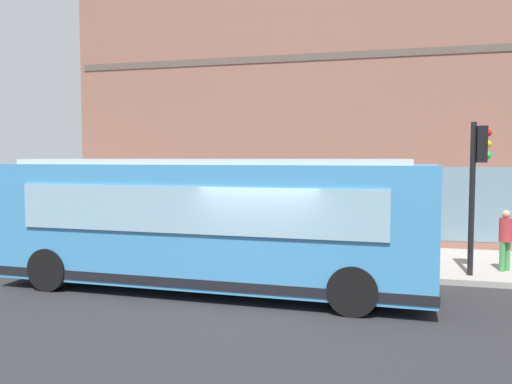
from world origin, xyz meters
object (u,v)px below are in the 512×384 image
Objects in this scene: traffic_light_near_corner at (478,169)px; pedestrian_walking_along_curb at (345,219)px; pedestrian_near_hydrant at (505,236)px; newspaper_vending_box at (152,228)px; city_bus_nearside at (211,224)px; fire_hydrant at (258,238)px.

traffic_light_near_corner is 4.84m from pedestrian_walking_along_curb.
pedestrian_near_hydrant is 1.77× the size of newspaper_vending_box.
city_bus_nearside is at bearing 114.63° from pedestrian_near_hydrant.
pedestrian_walking_along_curb is (0.58, -2.72, 0.64)m from fire_hydrant.
city_bus_nearside is at bearing -179.05° from fire_hydrant.
fire_hydrant is (2.31, 6.23, -2.31)m from traffic_light_near_corner.
newspaper_vending_box is (0.59, 4.01, 0.09)m from fire_hydrant.
newspaper_vending_box is (5.34, 4.09, -0.95)m from city_bus_nearside.
pedestrian_walking_along_curb is at bearing 50.56° from traffic_light_near_corner.
pedestrian_near_hydrant reaches higher than fire_hydrant.
pedestrian_near_hydrant is at bearing -116.29° from pedestrian_walking_along_curb.
traffic_light_near_corner is 10.88m from newspaper_vending_box.
city_bus_nearside is 5.82× the size of pedestrian_walking_along_curb.
fire_hydrant is (4.76, 0.08, -1.04)m from city_bus_nearside.
pedestrian_walking_along_curb is at bearing -90.10° from newspaper_vending_box.
traffic_light_near_corner is 2.40× the size of pedestrian_near_hydrant.
city_bus_nearside is at bearing 111.69° from traffic_light_near_corner.
pedestrian_walking_along_curb is 4.82m from pedestrian_near_hydrant.
traffic_light_near_corner reaches higher than pedestrian_walking_along_curb.
pedestrian_near_hydrant is at bearing -100.99° from newspaper_vending_box.
pedestrian_walking_along_curb is at bearing -78.07° from fire_hydrant.
traffic_light_near_corner is 2.08m from pedestrian_near_hydrant.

